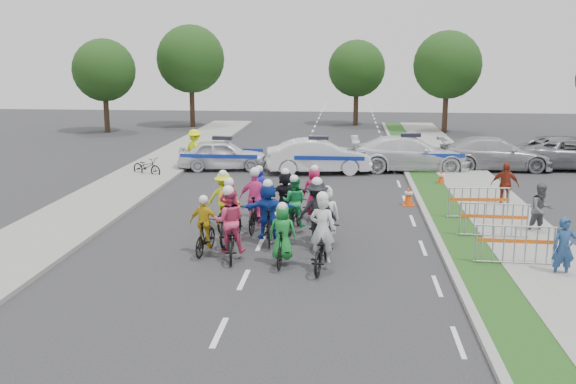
# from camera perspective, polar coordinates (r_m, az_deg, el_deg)

# --- Properties ---
(ground) EXTENTS (90.00, 90.00, 0.00)m
(ground) POSITION_cam_1_polar(r_m,az_deg,el_deg) (15.67, -3.95, -7.80)
(ground) COLOR #28282B
(ground) RESTS_ON ground
(curb_right) EXTENTS (0.20, 60.00, 0.12)m
(curb_right) POSITION_cam_1_polar(r_m,az_deg,el_deg) (20.40, 12.69, -3.10)
(curb_right) COLOR gray
(curb_right) RESTS_ON ground
(grass_strip) EXTENTS (1.20, 60.00, 0.11)m
(grass_strip) POSITION_cam_1_polar(r_m,az_deg,el_deg) (20.51, 14.63, -3.14)
(grass_strip) COLOR #1C4516
(grass_strip) RESTS_ON ground
(sidewalk_right) EXTENTS (2.40, 60.00, 0.13)m
(sidewalk_right) POSITION_cam_1_polar(r_m,az_deg,el_deg) (20.88, 19.51, -3.16)
(sidewalk_right) COLOR gray
(sidewalk_right) RESTS_ON ground
(sidewalk_left) EXTENTS (3.00, 60.00, 0.13)m
(sidewalk_left) POSITION_cam_1_polar(r_m,az_deg,el_deg) (22.11, -18.68, -2.25)
(sidewalk_left) COLOR gray
(sidewalk_left) RESTS_ON ground
(rider_0) EXTENTS (0.95, 2.06, 2.03)m
(rider_0) POSITION_cam_1_polar(r_m,az_deg,el_deg) (16.22, 3.06, -4.59)
(rider_0) COLOR black
(rider_0) RESTS_ON ground
(rider_1) EXTENTS (0.74, 1.63, 1.69)m
(rider_1) POSITION_cam_1_polar(r_m,az_deg,el_deg) (16.50, -0.47, -4.30)
(rider_1) COLOR black
(rider_1) RESTS_ON ground
(rider_2) EXTENTS (1.04, 2.06, 2.01)m
(rider_2) POSITION_cam_1_polar(r_m,az_deg,el_deg) (17.08, -5.21, -3.50)
(rider_2) COLOR black
(rider_2) RESTS_ON ground
(rider_3) EXTENTS (0.87, 1.61, 1.66)m
(rider_3) POSITION_cam_1_polar(r_m,az_deg,el_deg) (17.56, -7.39, -3.44)
(rider_3) COLOR black
(rider_3) RESTS_ON ground
(rider_4) EXTENTS (1.22, 2.08, 2.02)m
(rider_4) POSITION_cam_1_polar(r_m,az_deg,el_deg) (18.00, 2.57, -2.51)
(rider_4) COLOR black
(rider_4) RESTS_ON ground
(rider_5) EXTENTS (1.57, 1.87, 1.91)m
(rider_5) POSITION_cam_1_polar(r_m,az_deg,el_deg) (18.26, -1.76, -2.22)
(rider_5) COLOR black
(rider_5) RESTS_ON ground
(rider_6) EXTENTS (0.89, 1.95, 1.92)m
(rider_6) POSITION_cam_1_polar(r_m,az_deg,el_deg) (18.52, -5.16, -2.59)
(rider_6) COLOR black
(rider_6) RESTS_ON ground
(rider_7) EXTENTS (0.78, 1.67, 1.69)m
(rider_7) POSITION_cam_1_polar(r_m,az_deg,el_deg) (18.46, 3.46, -2.50)
(rider_7) COLOR black
(rider_7) RESTS_ON ground
(rider_8) EXTENTS (0.87, 1.82, 1.78)m
(rider_8) POSITION_cam_1_polar(r_m,az_deg,el_deg) (19.58, 0.56, -1.62)
(rider_8) COLOR black
(rider_8) RESTS_ON ground
(rider_9) EXTENTS (1.03, 1.93, 2.00)m
(rider_9) POSITION_cam_1_polar(r_m,az_deg,el_deg) (19.63, -2.89, -1.29)
(rider_9) COLOR black
(rider_9) RESTS_ON ground
(rider_10) EXTENTS (1.05, 1.83, 1.85)m
(rider_10) POSITION_cam_1_polar(r_m,az_deg,el_deg) (20.08, -5.70, -1.17)
(rider_10) COLOR black
(rider_10) RESTS_ON ground
(rider_11) EXTENTS (1.50, 1.79, 1.84)m
(rider_11) POSITION_cam_1_polar(r_m,az_deg,el_deg) (20.35, -0.22, -0.76)
(rider_11) COLOR black
(rider_11) RESTS_ON ground
(rider_12) EXTENTS (0.62, 1.74, 1.77)m
(rider_12) POSITION_cam_1_polar(r_m,az_deg,el_deg) (21.26, -2.53, -0.72)
(rider_12) COLOR black
(rider_12) RESTS_ON ground
(rider_13) EXTENTS (0.81, 1.78, 1.83)m
(rider_13) POSITION_cam_1_polar(r_m,az_deg,el_deg) (20.98, 2.36, -0.54)
(rider_13) COLOR black
(rider_13) RESTS_ON ground
(police_car_0) EXTENTS (4.32, 2.23, 1.41)m
(police_car_0) POSITION_cam_1_polar(r_m,az_deg,el_deg) (30.11, -5.83, 3.32)
(police_car_0) COLOR silver
(police_car_0) RESTS_ON ground
(police_car_1) EXTENTS (4.87, 2.33, 1.54)m
(police_car_1) POSITION_cam_1_polar(r_m,az_deg,el_deg) (29.06, 2.71, 3.18)
(police_car_1) COLOR silver
(police_car_1) RESTS_ON ground
(police_car_2) EXTENTS (5.53, 2.37, 1.59)m
(police_car_2) POSITION_cam_1_polar(r_m,az_deg,el_deg) (30.18, 10.79, 3.36)
(police_car_2) COLOR silver
(police_car_2) RESTS_ON ground
(civilian_sedan) EXTENTS (5.25, 2.25, 1.51)m
(civilian_sedan) POSITION_cam_1_polar(r_m,az_deg,el_deg) (31.41, 17.92, 3.26)
(civilian_sedan) COLOR #A2A3A7
(civilian_sedan) RESTS_ON ground
(civilian_suv) EXTENTS (5.33, 2.48, 1.48)m
(civilian_suv) POSITION_cam_1_polar(r_m,az_deg,el_deg) (32.90, 23.94, 3.15)
(civilian_suv) COLOR slate
(civilian_suv) RESTS_ON ground
(spectator_0) EXTENTS (0.57, 0.38, 1.52)m
(spectator_0) POSITION_cam_1_polar(r_m,az_deg,el_deg) (16.88, 23.32, -4.61)
(spectator_0) COLOR navy
(spectator_0) RESTS_ON ground
(spectator_1) EXTENTS (0.90, 0.79, 1.57)m
(spectator_1) POSITION_cam_1_polar(r_m,az_deg,el_deg) (20.59, 21.60, -1.45)
(spectator_1) COLOR #515155
(spectator_1) RESTS_ON ground
(spectator_2) EXTENTS (1.03, 0.67, 1.63)m
(spectator_2) POSITION_cam_1_polar(r_m,az_deg,el_deg) (23.79, 18.72, 0.60)
(spectator_2) COLOR maroon
(spectator_2) RESTS_ON ground
(marshal_hiviz) EXTENTS (1.38, 1.35, 1.90)m
(marshal_hiviz) POSITION_cam_1_polar(r_m,az_deg,el_deg) (30.15, -8.27, 3.74)
(marshal_hiviz) COLOR #E3FF0D
(marshal_hiviz) RESTS_ON ground
(barrier_0) EXTENTS (2.02, 0.57, 1.12)m
(barrier_0) POSITION_cam_1_polar(r_m,az_deg,el_deg) (17.26, 19.49, -4.63)
(barrier_0) COLOR #A5A8AD
(barrier_0) RESTS_ON ground
(barrier_1) EXTENTS (2.02, 0.60, 1.12)m
(barrier_1) POSITION_cam_1_polar(r_m,az_deg,el_deg) (19.58, 17.78, -2.54)
(barrier_1) COLOR #A5A8AD
(barrier_1) RESTS_ON ground
(barrier_2) EXTENTS (2.03, 0.61, 1.12)m
(barrier_2) POSITION_cam_1_polar(r_m,az_deg,el_deg) (21.68, 16.56, -1.05)
(barrier_2) COLOR #A5A8AD
(barrier_2) RESTS_ON ground
(cone_0) EXTENTS (0.40, 0.40, 0.70)m
(cone_0) POSITION_cam_1_polar(r_m,az_deg,el_deg) (23.36, 10.67, -0.35)
(cone_0) COLOR #F24C0C
(cone_0) RESTS_ON ground
(cone_1) EXTENTS (0.40, 0.40, 0.70)m
(cone_1) POSITION_cam_1_polar(r_m,az_deg,el_deg) (27.07, 13.47, 1.25)
(cone_1) COLOR #F24C0C
(cone_1) RESTS_ON ground
(parked_bike) EXTENTS (1.67, 1.21, 0.84)m
(parked_bike) POSITION_cam_1_polar(r_m,az_deg,el_deg) (29.10, -12.44, 2.21)
(parked_bike) COLOR black
(parked_bike) RESTS_ON ground
(tree_0) EXTENTS (4.20, 4.20, 6.30)m
(tree_0) POSITION_cam_1_polar(r_m,az_deg,el_deg) (45.60, -16.05, 10.36)
(tree_0) COLOR #382619
(tree_0) RESTS_ON ground
(tree_1) EXTENTS (4.55, 4.55, 6.82)m
(tree_1) POSITION_cam_1_polar(r_m,az_deg,el_deg) (45.01, 13.99, 10.90)
(tree_1) COLOR #382619
(tree_1) RESTS_ON ground
(tree_3) EXTENTS (4.90, 4.90, 7.35)m
(tree_3) POSITION_cam_1_polar(r_m,az_deg,el_deg) (47.90, -8.64, 11.60)
(tree_3) COLOR #382619
(tree_3) RESTS_ON ground
(tree_4) EXTENTS (4.20, 4.20, 6.30)m
(tree_4) POSITION_cam_1_polar(r_m,az_deg,el_deg) (48.53, 6.12, 10.85)
(tree_4) COLOR #382619
(tree_4) RESTS_ON ground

